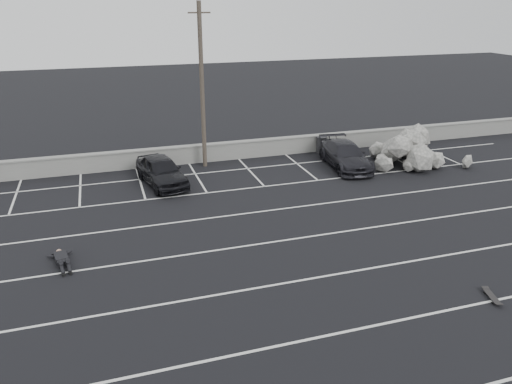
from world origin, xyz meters
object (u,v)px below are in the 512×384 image
object	(u,v)px
car_left	(161,171)
person	(61,255)
trash_bin	(321,145)
utility_pole	(202,87)
car_right	(345,155)
riprap_pile	(408,153)
skateboard	(492,296)

from	to	relation	value
car_left	person	size ratio (longest dim) A/B	1.73
car_left	trash_bin	bearing A→B (deg)	3.08
person	car_left	bearing A→B (deg)	45.11
utility_pole	trash_bin	size ratio (longest dim) A/B	8.75
car_right	trash_bin	world-z (taller)	car_right
car_left	riprap_pile	size ratio (longest dim) A/B	0.71
skateboard	car_left	bearing A→B (deg)	138.28
trash_bin	riprap_pile	distance (m)	5.22
car_right	utility_pole	size ratio (longest dim) A/B	0.54
car_right	skateboard	world-z (taller)	car_right
trash_bin	person	distance (m)	17.70
car_left	utility_pole	bearing A→B (deg)	28.02
person	skateboard	bearing A→B (deg)	-38.50
trash_bin	riprap_pile	xyz separation A→B (m)	(3.90, -3.47, 0.08)
utility_pole	person	xyz separation A→B (m)	(-7.38, -9.26, -4.26)
car_left	utility_pole	world-z (taller)	utility_pole
car_right	riprap_pile	xyz separation A→B (m)	(3.80, -0.47, -0.10)
car_left	person	bearing A→B (deg)	-135.20
utility_pole	riprap_pile	xyz separation A→B (m)	(11.35, -3.07, -3.90)
car_right	skateboard	size ratio (longest dim) A/B	5.33
skateboard	riprap_pile	bearing A→B (deg)	83.48
utility_pole	skateboard	size ratio (longest dim) A/B	9.88
utility_pole	riprap_pile	distance (m)	12.39
trash_bin	person	xyz separation A→B (m)	(-14.83, -9.66, -0.28)
trash_bin	riprap_pile	bearing A→B (deg)	-41.62
trash_bin	riprap_pile	world-z (taller)	riprap_pile
car_right	trash_bin	distance (m)	3.01
car_right	skateboard	xyz separation A→B (m)	(-1.64, -13.48, -0.61)
car_left	trash_bin	size ratio (longest dim) A/B	4.26
skateboard	utility_pole	bearing A→B (deg)	126.36
person	skateboard	xyz separation A→B (m)	(13.30, -6.83, -0.15)
utility_pole	person	bearing A→B (deg)	-128.56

